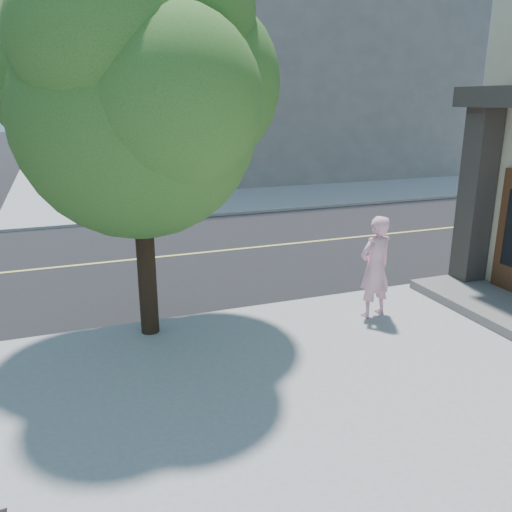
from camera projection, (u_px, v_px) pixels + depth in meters
name	position (u px, v px, depth m)	size (l,w,h in m)	color
ground	(0.00, 348.00, 9.14)	(140.00, 140.00, 0.00)	black
road_ew	(16.00, 272.00, 13.18)	(140.00, 9.00, 0.01)	black
sidewalk_ne	(266.00, 168.00, 32.94)	(29.00, 25.00, 0.12)	#949494
filler_ne	(272.00, 49.00, 31.53)	(18.00, 16.00, 14.00)	slate
man_on_phone	(375.00, 267.00, 9.95)	(0.72, 0.47, 1.98)	#F6ABC2
street_tree	(142.00, 86.00, 8.34)	(4.96, 4.51, 6.59)	black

